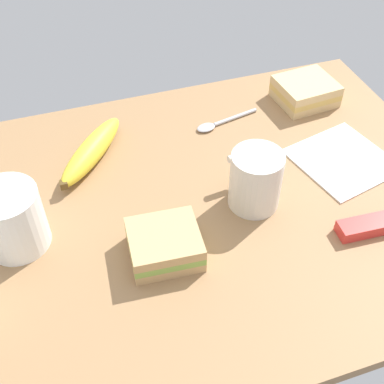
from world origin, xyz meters
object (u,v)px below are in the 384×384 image
(spoon, at_px, (218,123))
(coffee_mug_black, at_px, (255,179))
(sandwich_main, at_px, (305,91))
(sandwich_side, at_px, (165,244))
(paper_napkin, at_px, (343,160))
(coffee_mug_milky, at_px, (11,219))
(snack_bar, at_px, (374,225))
(banana, at_px, (91,151))

(spoon, bearing_deg, coffee_mug_black, 85.22)
(sandwich_main, bearing_deg, spoon, 6.03)
(coffee_mug_black, xyz_separation_m, sandwich_side, (0.16, 0.06, -0.03))
(paper_napkin, bearing_deg, sandwich_side, 15.83)
(coffee_mug_milky, xyz_separation_m, snack_bar, (-0.51, 0.14, -0.04))
(banana, distance_m, paper_napkin, 0.43)
(sandwich_side, bearing_deg, coffee_mug_black, -160.65)
(sandwich_main, height_order, banana, sandwich_main)
(sandwich_main, relative_size, spoon, 0.87)
(spoon, height_order, paper_napkin, spoon)
(spoon, relative_size, snack_bar, 1.15)
(paper_napkin, bearing_deg, banana, -18.69)
(sandwich_main, height_order, snack_bar, sandwich_main)
(coffee_mug_milky, distance_m, spoon, 0.42)
(sandwich_side, distance_m, banana, 0.25)
(sandwich_side, relative_size, spoon, 0.81)
(coffee_mug_milky, xyz_separation_m, spoon, (-0.38, -0.17, -0.05))
(sandwich_main, distance_m, spoon, 0.19)
(coffee_mug_milky, height_order, paper_napkin, coffee_mug_milky)
(coffee_mug_black, xyz_separation_m, paper_napkin, (-0.19, -0.04, -0.05))
(snack_bar, xyz_separation_m, paper_napkin, (-0.04, -0.15, -0.01))
(coffee_mug_black, height_order, banana, coffee_mug_black)
(sandwich_main, distance_m, paper_napkin, 0.18)
(coffee_mug_milky, bearing_deg, banana, -132.68)
(coffee_mug_milky, xyz_separation_m, banana, (-0.14, -0.15, -0.03))
(sandwich_side, bearing_deg, paper_napkin, -164.17)
(banana, height_order, paper_napkin, banana)
(snack_bar, bearing_deg, sandwich_side, -6.31)
(sandwich_main, bearing_deg, coffee_mug_milky, 18.70)
(sandwich_side, distance_m, spoon, 0.32)
(sandwich_main, xyz_separation_m, snack_bar, (0.06, 0.33, -0.01))
(coffee_mug_milky, relative_size, sandwich_main, 1.00)
(spoon, height_order, snack_bar, snack_bar)
(sandwich_side, distance_m, paper_napkin, 0.36)
(spoon, bearing_deg, banana, 5.64)
(coffee_mug_black, distance_m, snack_bar, 0.19)
(banana, xyz_separation_m, snack_bar, (-0.37, 0.29, -0.01))
(coffee_mug_black, bearing_deg, spoon, -94.78)
(spoon, bearing_deg, coffee_mug_milky, 24.49)
(sandwich_side, xyz_separation_m, paper_napkin, (-0.35, -0.10, -0.02))
(sandwich_main, height_order, sandwich_side, same)
(coffee_mug_black, relative_size, paper_napkin, 0.67)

